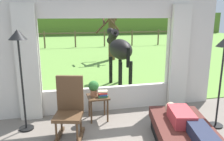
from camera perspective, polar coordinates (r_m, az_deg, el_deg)
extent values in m
cube|color=beige|center=(5.14, -23.86, 2.44)|extent=(1.15, 0.12, 2.55)
cube|color=beige|center=(5.89, 18.59, 4.20)|extent=(1.15, 0.12, 2.55)
cube|color=beige|center=(5.41, -1.09, -6.86)|extent=(2.90, 0.12, 0.55)
cube|color=beige|center=(5.07, -1.20, 15.40)|extent=(2.90, 0.12, 0.45)
cube|color=beige|center=(4.96, -20.28, 1.51)|extent=(0.44, 0.10, 2.40)
cube|color=beige|center=(5.62, 16.33, 3.15)|extent=(0.44, 0.10, 2.40)
cube|color=olive|center=(16.04, -9.09, 5.80)|extent=(36.00, 21.68, 0.02)
cube|color=#55742B|center=(25.74, -10.74, 11.33)|extent=(36.00, 2.00, 2.40)
cube|color=#471E19|center=(4.03, 17.67, -14.26)|extent=(1.25, 1.86, 0.18)
cube|color=#B23338|center=(4.06, 16.83, -10.87)|extent=(0.46, 0.66, 0.22)
cube|color=#1E2338|center=(3.62, 21.47, -14.70)|extent=(0.42, 0.72, 0.18)
sphere|color=tan|center=(4.36, 14.36, -8.92)|extent=(0.20, 0.20, 0.20)
cube|color=#4C331E|center=(4.18, -10.78, -11.07)|extent=(0.59, 0.59, 0.06)
cube|color=#4C331E|center=(4.25, -10.38, -5.72)|extent=(0.48, 0.18, 0.68)
cube|color=#4C331E|center=(4.42, -13.17, -15.77)|extent=(0.23, 0.67, 0.06)
cube|color=#4C331E|center=(4.33, -7.84, -16.12)|extent=(0.23, 0.67, 0.06)
cylinder|color=#4C331E|center=(4.16, -13.70, -14.52)|extent=(0.04, 0.04, 0.38)
cylinder|color=#4C331E|center=(4.08, -8.66, -14.85)|extent=(0.04, 0.04, 0.38)
cylinder|color=#4C331E|center=(4.47, -12.46, -12.38)|extent=(0.04, 0.04, 0.38)
cylinder|color=#4C331E|center=(4.40, -7.80, -12.62)|extent=(0.04, 0.04, 0.38)
cube|color=#4C331E|center=(4.83, -3.50, -6.53)|extent=(0.44, 0.44, 0.03)
cylinder|color=#4C331E|center=(4.75, -5.17, -10.31)|extent=(0.04, 0.04, 0.49)
cylinder|color=#4C331E|center=(4.81, -1.09, -9.98)|extent=(0.04, 0.04, 0.49)
cylinder|color=#4C331E|center=(5.06, -5.70, -8.77)|extent=(0.04, 0.04, 0.49)
cylinder|color=#4C331E|center=(5.11, -1.87, -8.48)|extent=(0.04, 0.04, 0.49)
cylinder|color=#9E6042|center=(4.85, -4.57, -5.53)|extent=(0.14, 0.14, 0.12)
sphere|color=#2D6B2D|center=(4.81, -4.60, -3.84)|extent=(0.22, 0.22, 0.22)
cube|color=#337247|center=(4.78, -2.26, -6.36)|extent=(0.20, 0.13, 0.04)
cube|color=#23478C|center=(4.76, -2.20, -5.99)|extent=(0.17, 0.15, 0.03)
cube|color=#B22D28|center=(4.76, -2.37, -5.62)|extent=(0.18, 0.14, 0.03)
cube|color=beige|center=(4.76, -2.32, -5.21)|extent=(0.21, 0.14, 0.03)
cylinder|color=black|center=(4.91, -20.48, -13.31)|extent=(0.28, 0.28, 0.03)
cylinder|color=black|center=(4.60, -21.37, -3.71)|extent=(0.04, 0.04, 1.75)
cone|color=black|center=(4.43, -22.46, 8.29)|extent=(0.32, 0.32, 0.18)
cylinder|color=black|center=(5.17, 24.32, -12.29)|extent=(0.28, 0.28, 0.03)
cylinder|color=black|center=(4.90, 25.22, -3.96)|extent=(0.04, 0.04, 1.60)
ellipsoid|color=black|center=(6.89, 2.09, 5.32)|extent=(0.70, 1.30, 0.60)
cylinder|color=black|center=(7.48, 0.20, 8.41)|extent=(0.33, 0.63, 0.53)
ellipsoid|color=black|center=(7.70, -0.41, 9.66)|extent=(0.25, 0.50, 0.24)
cube|color=black|center=(7.41, 0.40, 8.56)|extent=(0.13, 0.43, 0.32)
cylinder|color=black|center=(6.37, 4.05, 3.22)|extent=(0.11, 0.11, 0.55)
cylinder|color=black|center=(7.36, -0.31, 0.12)|extent=(0.11, 0.11, 0.85)
cylinder|color=black|center=(7.47, 2.01, 0.31)|extent=(0.11, 0.11, 0.85)
cylinder|color=black|center=(6.60, 2.07, -1.50)|extent=(0.11, 0.11, 0.85)
cylinder|color=black|center=(6.72, 4.61, -1.26)|extent=(0.11, 0.11, 0.85)
cylinder|color=#4C3823|center=(11.13, -0.06, 8.94)|extent=(0.32, 0.32, 2.45)
cylinder|color=#47331E|center=(11.52, -1.58, 11.74)|extent=(1.14, 0.54, 1.02)
cylinder|color=#47331E|center=(11.28, -2.75, 16.47)|extent=(0.67, 1.02, 1.15)
cylinder|color=#47331E|center=(11.23, 1.71, 13.90)|extent=(0.24, 0.90, 0.68)
cylinder|color=#47331E|center=(10.70, -0.24, 12.26)|extent=(0.78, 0.32, 0.93)
cylinder|color=#47331E|center=(11.05, -2.16, 12.60)|extent=(0.21, 1.07, 0.57)
cylinder|color=brown|center=(16.00, -23.65, 6.83)|extent=(0.10, 0.10, 1.10)
cylinder|color=brown|center=(15.75, -16.44, 7.33)|extent=(0.10, 0.10, 1.10)
cylinder|color=brown|center=(15.76, -9.11, 7.71)|extent=(0.10, 0.10, 1.10)
cylinder|color=brown|center=(16.01, -1.89, 7.97)|extent=(0.10, 0.10, 1.10)
cylinder|color=brown|center=(16.51, 5.01, 8.10)|extent=(0.10, 0.10, 1.10)
cylinder|color=brown|center=(17.22, 11.43, 8.11)|extent=(0.10, 0.10, 1.10)
cylinder|color=brown|center=(18.13, 17.27, 8.04)|extent=(0.10, 0.10, 1.10)
cube|color=brown|center=(15.72, -9.17, 9.16)|extent=(16.00, 0.06, 0.08)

